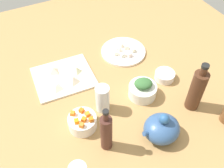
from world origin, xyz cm
name	(u,v)px	position (x,y,z in cm)	size (l,w,h in cm)	color
tabletop	(112,93)	(0.00, 0.00, 1.50)	(190.00, 190.00, 3.00)	#A57B48
cutting_board	(64,77)	(17.80, -18.90, 3.50)	(28.89, 25.23, 1.00)	silver
plate_tofu	(123,51)	(-18.42, -22.74, 3.60)	(24.49, 24.49, 1.20)	white
bowl_greens	(142,91)	(-11.59, 8.57, 6.07)	(13.03, 13.03, 6.14)	white
bowl_carrots	(82,122)	(20.02, 12.18, 5.90)	(12.10, 12.10, 5.79)	white
bowl_small_side	(165,76)	(-27.26, 4.21, 4.94)	(9.84, 9.84, 3.89)	white
teapot	(162,128)	(-6.88, 30.83, 8.28)	(16.56, 13.99, 13.87)	#335484
bottle_0	(197,90)	(-28.48, 24.07, 13.81)	(6.26, 6.26, 25.41)	#492A1A
bottle_2	(106,132)	(14.96, 25.02, 12.71)	(4.62, 4.62, 23.17)	#48271F
drinking_glass_1	(103,99)	(8.34, 7.47, 9.86)	(6.22, 6.22, 13.72)	white
carrot_cube_0	(88,114)	(17.30, 12.04, 9.69)	(1.80, 1.80, 1.80)	orange
carrot_cube_1	(77,121)	(22.69, 13.24, 9.69)	(1.80, 1.80, 1.80)	orange
carrot_cube_2	(81,110)	(18.88, 9.12, 9.69)	(1.80, 1.80, 1.80)	orange
carrot_cube_3	(82,125)	(21.60, 15.96, 9.69)	(1.80, 1.80, 1.80)	orange
carrot_cube_4	(73,113)	(22.69, 8.88, 9.69)	(1.80, 1.80, 1.80)	orange
carrot_cube_5	(84,119)	(19.70, 13.75, 9.69)	(1.80, 1.80, 1.80)	orange
carrot_cube_6	(91,119)	(17.00, 15.06, 9.69)	(1.80, 1.80, 1.80)	orange
chopped_greens_mound	(143,84)	(-11.59, 8.57, 11.00)	(8.40, 6.96, 3.73)	#366734
tofu_cube_0	(119,49)	(-16.10, -23.84, 5.30)	(2.20, 2.20, 2.20)	white
tofu_cube_1	(127,47)	(-20.81, -23.18, 5.30)	(2.20, 2.20, 2.20)	#FBE0C9
tofu_cube_2	(123,55)	(-15.76, -18.65, 5.30)	(2.20, 2.20, 2.20)	silver
tofu_cube_3	(133,50)	(-22.80, -19.74, 5.30)	(2.20, 2.20, 2.20)	white
tofu_cube_4	(121,45)	(-18.84, -26.51, 5.30)	(2.20, 2.20, 2.20)	silver
tofu_cube_5	(129,55)	(-19.01, -17.29, 5.30)	(2.20, 2.20, 2.20)	#F8DED4
tofu_cube_6	(116,53)	(-13.14, -21.53, 5.30)	(2.20, 2.20, 2.20)	white
dumpling_0	(56,87)	(23.43, -12.51, 5.20)	(5.56, 5.01, 2.39)	beige
dumpling_1	(77,69)	(10.55, -19.13, 5.46)	(4.61, 4.30, 2.92)	beige
dumpling_2	(53,70)	(21.16, -24.01, 5.43)	(5.43, 4.63, 2.86)	beige
dumpling_3	(73,79)	(14.54, -13.19, 5.57)	(5.25, 5.16, 3.14)	beige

